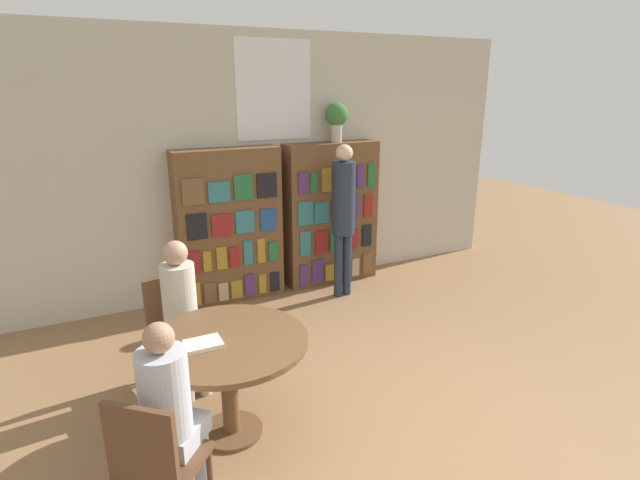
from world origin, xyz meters
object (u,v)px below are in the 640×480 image
(chair_left_side, at_px, (175,325))
(bookshelf_left, at_px, (229,226))
(reading_table, at_px, (228,357))
(chair_near_camera, at_px, (156,460))
(librarian_standing, at_px, (343,207))
(seated_reader_right, at_px, (171,408))
(seated_reader_left, at_px, (182,308))
(bookshelf_right, at_px, (331,214))
(flower_vase, at_px, (336,117))

(chair_left_side, bearing_deg, bookshelf_left, -134.62)
(reading_table, relative_size, chair_near_camera, 1.23)
(reading_table, height_order, librarian_standing, librarian_standing)
(chair_left_side, distance_m, seated_reader_right, 1.45)
(chair_near_camera, height_order, seated_reader_left, seated_reader_left)
(seated_reader_right, distance_m, librarian_standing, 3.38)
(chair_near_camera, relative_size, seated_reader_right, 0.73)
(seated_reader_right, relative_size, librarian_standing, 0.70)
(chair_left_side, xyz_separation_m, seated_reader_right, (-0.28, -1.41, 0.20))
(chair_near_camera, height_order, librarian_standing, librarian_standing)
(bookshelf_right, relative_size, reading_table, 1.57)
(librarian_standing, bearing_deg, reading_table, -136.47)
(bookshelf_left, relative_size, reading_table, 1.57)
(bookshelf_left, distance_m, bookshelf_right, 1.30)
(flower_vase, relative_size, seated_reader_right, 0.37)
(bookshelf_right, relative_size, chair_left_side, 1.93)
(reading_table, xyz_separation_m, librarian_standing, (1.92, 1.82, 0.46))
(librarian_standing, bearing_deg, seated_reader_left, -151.53)
(bookshelf_right, relative_size, seated_reader_right, 1.41)
(chair_left_side, bearing_deg, seated_reader_right, 66.26)
(reading_table, bearing_deg, chair_left_side, 102.36)
(flower_vase, bearing_deg, seated_reader_left, -144.04)
(bookshelf_right, distance_m, chair_near_camera, 3.99)
(chair_left_side, distance_m, seated_reader_left, 0.28)
(bookshelf_right, height_order, reading_table, bookshelf_right)
(chair_near_camera, xyz_separation_m, seated_reader_left, (0.44, 1.37, 0.22))
(bookshelf_left, distance_m, flower_vase, 1.80)
(seated_reader_right, bearing_deg, librarian_standing, 86.19)
(bookshelf_left, relative_size, bookshelf_right, 1.00)
(seated_reader_right, bearing_deg, chair_left_side, 120.26)
(flower_vase, distance_m, librarian_standing, 1.10)
(seated_reader_left, height_order, seated_reader_right, seated_reader_left)
(flower_vase, relative_size, librarian_standing, 0.26)
(flower_vase, xyz_separation_m, reading_table, (-2.09, -2.33, -1.42))
(bookshelf_left, relative_size, seated_reader_left, 1.38)
(bookshelf_right, xyz_separation_m, chair_left_side, (-2.22, -1.45, -0.36))
(seated_reader_right, xyz_separation_m, librarian_standing, (2.40, 2.36, 0.37))
(chair_left_side, height_order, seated_reader_left, seated_reader_left)
(chair_left_side, xyz_separation_m, seated_reader_left, (0.04, -0.17, 0.22))
(bookshelf_right, bearing_deg, reading_table, -131.05)
(chair_near_camera, bearing_deg, seated_reader_left, 113.76)
(bookshelf_left, distance_m, reading_table, 2.45)
(bookshelf_right, relative_size, seated_reader_left, 1.38)
(seated_reader_left, distance_m, seated_reader_right, 1.28)
(bookshelf_right, distance_m, seated_reader_right, 3.80)
(chair_near_camera, height_order, chair_left_side, same)
(seated_reader_left, bearing_deg, chair_near_camera, 59.76)
(chair_near_camera, height_order, seated_reader_right, seated_reader_right)
(reading_table, bearing_deg, chair_near_camera, -131.64)
(flower_vase, xyz_separation_m, librarian_standing, (-0.17, -0.51, -0.96))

